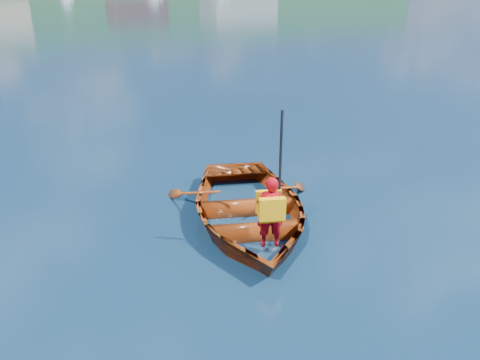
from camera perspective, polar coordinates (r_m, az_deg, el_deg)
name	(u,v)px	position (r m, az deg, el deg)	size (l,w,h in m)	color
ground	(180,221)	(7.19, -7.35, -5.04)	(600.00, 600.00, 0.00)	#132E45
rowboat	(248,209)	(7.04, 0.93, -3.56)	(3.47, 4.08, 0.72)	brown
child_paddler	(270,210)	(6.09, 3.71, -3.73)	(0.43, 0.42, 1.81)	#9D050F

